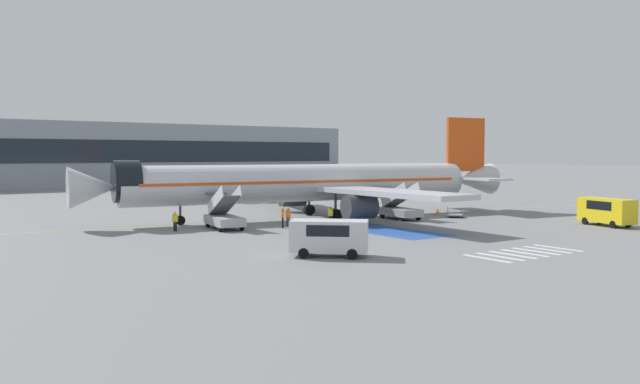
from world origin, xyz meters
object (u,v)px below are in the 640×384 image
boarding_stairs_forward (224,217)px  traffic_cone_0 (438,212)px  service_van_1 (329,235)px  fuel_tanker (263,189)px  airliner (313,183)px  ground_crew_3 (330,214)px  ground_crew_1 (288,216)px  ground_crew_2 (175,220)px  baggage_cart (455,214)px  boarding_stairs_aft (400,209)px  terminal_building (23,155)px  service_van_0 (607,210)px  ground_crew_0 (283,215)px

boarding_stairs_forward → traffic_cone_0: (23.32, -1.99, -0.64)m
boarding_stairs_forward → service_van_1: bearing=-85.1°
boarding_stairs_forward → traffic_cone_0: size_ratio=8.79×
boarding_stairs_forward → fuel_tanker: 29.76m
airliner → ground_crew_3: (-1.84, -5.37, -2.51)m
ground_crew_1 → traffic_cone_0: size_ratio=2.60×
boarding_stairs_forward → ground_crew_2: (-4.00, 0.80, -0.05)m
baggage_cart → ground_crew_3: 14.23m
boarding_stairs_aft → ground_crew_1: size_ratio=3.38×
ground_crew_3 → terminal_building: terminal_building is taller
service_van_1 → ground_crew_2: bearing=-128.8°
boarding_stairs_aft → fuel_tanker: bearing=98.3°
boarding_stairs_forward → ground_crew_1: size_ratio=3.38×
fuel_tanker → airliner: bearing=169.2°
service_van_0 → ground_crew_2: (-32.01, 18.25, -0.52)m
boarding_stairs_aft → terminal_building: terminal_building is taller
boarding_stairs_forward → service_van_0: boarding_stairs_forward is taller
boarding_stairs_forward → ground_crew_3: (9.04, -2.73, -0.03)m
airliner → boarding_stairs_forward: 11.46m
traffic_cone_0 → boarding_stairs_aft: bearing=-172.6°
fuel_tanker → service_van_0: bearing=-159.1°
ground_crew_0 → terminal_building: size_ratio=0.01×
airliner → service_van_0: airliner is taller
boarding_stairs_forward → traffic_cone_0: boarding_stairs_forward is taller
boarding_stairs_aft → service_van_0: (10.73, -14.67, 0.47)m
airliner → service_van_0: bearing=-130.4°
boarding_stairs_forward → ground_crew_1: 5.54m
boarding_stairs_forward → ground_crew_1: boarding_stairs_forward is taller
fuel_tanker → service_van_0: size_ratio=1.67×
ground_crew_1 → ground_crew_0: bearing=-105.6°
service_van_0 → ground_crew_1: service_van_0 is taller
boarding_stairs_aft → ground_crew_1: bearing=-176.3°
fuel_tanker → traffic_cone_0: size_ratio=14.03×
airliner → ground_crew_1: bearing=136.6°
fuel_tanker → baggage_cart: (5.46, -28.44, -1.39)m
boarding_stairs_aft → fuel_tanker: boarding_stairs_aft is taller
boarding_stairs_aft → baggage_cart: (5.86, -1.74, -0.69)m
boarding_stairs_aft → service_van_1: (-18.51, -13.70, 0.38)m
boarding_stairs_aft → service_van_0: size_ratio=1.05×
service_van_1 → ground_crew_2: 17.51m
baggage_cart → boarding_stairs_aft: bearing=28.1°
fuel_tanker → ground_crew_2: 31.71m
airliner → traffic_cone_0: airliner is taller
boarding_stairs_forward → service_van_1: size_ratio=1.14×
boarding_stairs_aft → ground_crew_3: 8.24m
airliner → traffic_cone_0: 13.64m
ground_crew_1 → ground_crew_2: ground_crew_1 is taller
ground_crew_3 → terminal_building: (-10.36, 80.80, 5.24)m
ground_crew_3 → terminal_building: size_ratio=0.01×
fuel_tanker → ground_crew_0: (-13.47, -26.40, -0.57)m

